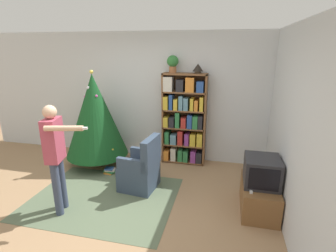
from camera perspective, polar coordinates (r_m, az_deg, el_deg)
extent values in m
plane|color=#9E7A56|center=(4.11, -11.15, -17.39)|extent=(14.00, 14.00, 0.00)
cube|color=silver|center=(5.49, -2.91, 6.36)|extent=(8.00, 0.10, 2.60)
cube|color=silver|center=(3.34, 27.13, -2.36)|extent=(0.10, 8.00, 2.60)
cube|color=#56664C|center=(4.42, -13.78, -14.91)|extent=(2.23, 1.76, 0.01)
cube|color=brown|center=(5.31, -0.87, 1.69)|extent=(0.03, 0.30, 1.82)
cube|color=brown|center=(5.18, 8.08, 1.13)|extent=(0.03, 0.30, 1.82)
cube|color=brown|center=(5.06, 3.73, 11.23)|extent=(0.86, 0.30, 0.03)
cube|color=brown|center=(5.36, 3.81, 1.82)|extent=(0.86, 0.01, 1.82)
cube|color=brown|center=(5.52, 3.39, -7.42)|extent=(0.83, 0.30, 0.03)
cube|color=orange|center=(5.51, -0.22, -6.14)|extent=(0.10, 0.23, 0.20)
cube|color=beige|center=(5.48, 1.33, -5.93)|extent=(0.10, 0.25, 0.26)
cube|color=#2D7A42|center=(5.45, 2.78, -6.21)|extent=(0.09, 0.23, 0.24)
cube|color=#2D7A42|center=(5.44, 3.94, -6.35)|extent=(0.10, 0.25, 0.22)
cube|color=#843889|center=(5.40, 5.56, -6.50)|extent=(0.10, 0.21, 0.24)
cube|color=#232328|center=(5.39, 6.81, -6.70)|extent=(0.11, 0.21, 0.21)
cube|color=brown|center=(5.39, 3.45, -3.94)|extent=(0.83, 0.30, 0.03)
cube|color=#2D7A42|center=(5.38, -0.02, -2.34)|extent=(0.08, 0.26, 0.25)
cube|color=#5B899E|center=(5.34, 1.31, -2.77)|extent=(0.12, 0.22, 0.20)
cube|color=#B22D28|center=(5.33, 2.85, -2.34)|extent=(0.10, 0.28, 0.28)
cube|color=#843889|center=(5.30, 4.20, -2.76)|extent=(0.09, 0.24, 0.24)
cube|color=gold|center=(5.29, 5.50, -2.84)|extent=(0.11, 0.25, 0.24)
cube|color=gold|center=(5.27, 6.96, -2.85)|extent=(0.11, 0.24, 0.26)
cube|color=brown|center=(5.27, 3.52, -0.30)|extent=(0.83, 0.30, 0.03)
cube|color=gold|center=(5.30, -0.24, 1.12)|extent=(0.09, 0.28, 0.20)
cube|color=#232328|center=(5.25, 0.95, 1.01)|extent=(0.10, 0.24, 0.21)
cube|color=#2D7A42|center=(5.20, 2.16, 1.39)|extent=(0.08, 0.21, 0.30)
cube|color=#B22D28|center=(5.22, 3.54, 0.87)|extent=(0.10, 0.26, 0.21)
cube|color=#284C93|center=(5.19, 4.84, 1.10)|extent=(0.09, 0.25, 0.27)
cube|color=#2D7A42|center=(5.17, 6.02, 0.92)|extent=(0.10, 0.23, 0.25)
cube|color=#232328|center=(5.17, 7.14, 0.95)|extent=(0.09, 0.27, 0.26)
cube|color=brown|center=(5.18, 3.59, 3.49)|extent=(0.83, 0.30, 0.03)
cube|color=gold|center=(5.17, -0.35, 5.12)|extent=(0.09, 0.21, 0.25)
cube|color=#284C93|center=(5.16, 0.81, 5.32)|extent=(0.07, 0.25, 0.29)
cube|color=gold|center=(5.14, 1.78, 4.79)|extent=(0.08, 0.21, 0.21)
cube|color=#5B899E|center=(5.11, 2.92, 5.08)|extent=(0.08, 0.21, 0.27)
cube|color=#5B899E|center=(5.11, 4.02, 4.85)|extent=(0.09, 0.24, 0.24)
cube|color=gold|center=(5.11, 5.32, 4.80)|extent=(0.06, 0.26, 0.24)
cube|color=orange|center=(5.11, 6.26, 4.57)|extent=(0.07, 0.28, 0.20)
cube|color=gold|center=(5.07, 7.37, 4.84)|extent=(0.07, 0.24, 0.27)
cube|color=brown|center=(5.11, 3.66, 7.40)|extent=(0.83, 0.30, 0.03)
cube|color=beige|center=(5.11, 0.15, 9.18)|extent=(0.18, 0.24, 0.27)
cube|color=#232328|center=(5.06, 2.70, 8.82)|extent=(0.14, 0.22, 0.23)
cube|color=orange|center=(5.03, 4.88, 8.97)|extent=(0.16, 0.22, 0.27)
cube|color=#284C93|center=(5.01, 7.07, 8.49)|extent=(0.13, 0.22, 0.21)
cube|color=brown|center=(4.14, 19.19, -14.32)|extent=(0.49, 0.86, 0.42)
cube|color=#28282D|center=(3.95, 19.75, -9.21)|extent=(0.48, 0.52, 0.39)
cube|color=black|center=(3.72, 20.17, -10.94)|extent=(0.39, 0.01, 0.31)
cube|color=white|center=(3.79, 17.60, -13.30)|extent=(0.04, 0.12, 0.02)
cylinder|color=#4C3323|center=(5.59, -14.84, -7.44)|extent=(0.36, 0.36, 0.10)
cylinder|color=brown|center=(5.55, -14.92, -6.41)|extent=(0.08, 0.08, 0.12)
cone|color=#14471E|center=(5.28, -15.62, 2.25)|extent=(1.21, 1.21, 1.60)
sphere|color=silver|center=(5.13, -16.98, 7.98)|extent=(0.06, 0.06, 0.06)
sphere|color=#335BB2|center=(5.13, -18.59, -0.84)|extent=(0.05, 0.05, 0.05)
sphere|color=#335BB2|center=(5.73, -15.82, 0.32)|extent=(0.04, 0.04, 0.04)
sphere|color=#335BB2|center=(5.38, -18.31, 2.73)|extent=(0.06, 0.06, 0.06)
sphere|color=gold|center=(5.06, -12.05, -5.06)|extent=(0.06, 0.06, 0.06)
sphere|color=#B74C93|center=(5.07, -15.31, 6.31)|extent=(0.05, 0.05, 0.05)
sphere|color=#B74C93|center=(5.19, -17.60, 6.15)|extent=(0.05, 0.05, 0.05)
sphere|color=#E5CC4C|center=(5.14, -16.35, 11.25)|extent=(0.07, 0.07, 0.07)
cube|color=#334256|center=(4.51, -6.34, -10.81)|extent=(0.62, 0.62, 0.42)
cube|color=#334256|center=(4.23, -3.71, -5.79)|extent=(0.18, 0.57, 0.50)
cube|color=#334256|center=(4.57, -5.17, -6.06)|extent=(0.51, 0.13, 0.20)
cube|color=#334256|center=(4.18, -7.91, -8.44)|extent=(0.51, 0.13, 0.20)
cylinder|color=#38425B|center=(4.19, -22.10, -11.41)|extent=(0.11, 0.11, 0.79)
cylinder|color=#38425B|center=(4.04, -23.02, -12.57)|extent=(0.11, 0.11, 0.79)
cube|color=#AD4256|center=(3.85, -23.70, -2.81)|extent=(0.25, 0.35, 0.60)
cylinder|color=#DBAD89|center=(4.03, -22.57, -2.27)|extent=(0.07, 0.07, 0.48)
cylinder|color=#DBAD89|center=(3.51, -21.76, -0.47)|extent=(0.48, 0.18, 0.07)
cube|color=white|center=(3.43, -18.03, -0.48)|extent=(0.12, 0.06, 0.03)
sphere|color=#DBAD89|center=(3.75, -24.38, 2.81)|extent=(0.18, 0.18, 0.18)
cylinder|color=#935B38|center=(5.10, 1.02, 12.15)|extent=(0.14, 0.14, 0.12)
sphere|color=#2D7033|center=(5.09, 1.03, 13.94)|extent=(0.22, 0.22, 0.22)
cylinder|color=#473828|center=(5.03, 6.50, 11.53)|extent=(0.12, 0.12, 0.04)
cone|color=black|center=(5.02, 6.54, 12.55)|extent=(0.20, 0.20, 0.14)
cube|color=orange|center=(5.16, -12.67, -9.86)|extent=(0.17, 0.17, 0.02)
cube|color=#2D7A42|center=(5.15, -12.65, -9.59)|extent=(0.23, 0.17, 0.03)
cube|color=beige|center=(5.14, -12.46, -9.25)|extent=(0.20, 0.16, 0.03)
cube|color=#284C93|center=(5.12, -12.68, -9.00)|extent=(0.16, 0.15, 0.03)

